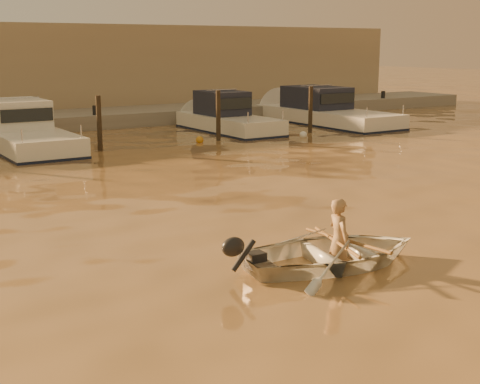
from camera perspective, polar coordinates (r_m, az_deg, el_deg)
ground_plane at (r=13.29m, az=11.20°, el=-4.21°), size 160.00×160.00×0.00m
dinghy at (r=11.76m, az=7.98°, el=-5.17°), size 3.65×2.89×0.68m
person at (r=11.75m, az=8.43°, el=-4.08°), size 0.44×0.59×1.48m
outboard_motor at (r=11.08m, az=1.26°, el=-5.84°), size 0.96×0.55×0.70m
oar_port at (r=11.83m, az=9.05°, el=-4.09°), size 0.13×2.10×0.13m
oar_starboard at (r=11.73m, az=8.22°, el=-4.21°), size 0.78×1.99×0.13m
moored_boat_2 at (r=26.14m, az=-18.02°, el=4.95°), size 2.45×8.16×1.75m
moored_boat_4 at (r=29.72m, az=-0.95°, el=6.39°), size 2.17×6.71×1.75m
moored_boat_5 at (r=33.02m, az=7.42°, el=6.89°), size 2.74×9.02×1.75m
piling_2 at (r=24.67m, az=-11.92°, el=5.53°), size 0.18×0.18×2.20m
piling_3 at (r=26.85m, az=-1.87°, el=6.33°), size 0.18×0.18×2.20m
piling_4 at (r=29.53m, az=6.03°, el=6.82°), size 0.18×0.18×2.20m
fender_c at (r=22.75m, az=-16.77°, el=2.66°), size 0.30×0.30×0.30m
fender_d at (r=26.40m, az=-3.46°, el=4.46°), size 0.30×0.30×0.30m
fender_e at (r=27.99m, az=5.42°, el=4.88°), size 0.30×0.30×0.30m
quay at (r=32.08m, az=-16.51°, el=5.47°), size 52.00×4.00×1.00m
waterfront_building at (r=37.21m, az=-19.18°, el=9.67°), size 46.00×7.00×4.80m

